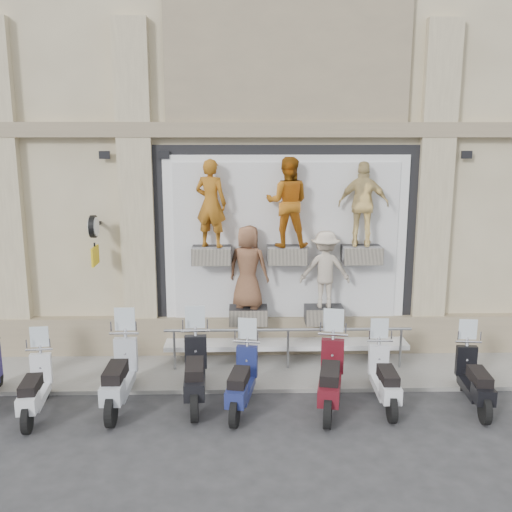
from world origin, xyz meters
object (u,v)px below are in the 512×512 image
object	(u,v)px
scooter_b	(34,377)
scooter_e	(242,369)
scooter_c	(119,363)
scooter_f	(331,364)
scooter_h	(475,368)
guard_rail	(288,350)
clock_sign_bracket	(94,234)
scooter_d	(195,360)
scooter_g	(385,367)

from	to	relation	value
scooter_b	scooter_e	world-z (taller)	scooter_e
scooter_b	scooter_e	xyz separation A→B (m)	(3.55, 0.14, 0.04)
scooter_c	scooter_b	bearing A→B (deg)	-168.14
scooter_f	scooter_h	world-z (taller)	scooter_f
guard_rail	scooter_h	size ratio (longest dim) A/B	2.88
clock_sign_bracket	scooter_d	size ratio (longest dim) A/B	0.51
guard_rail	scooter_e	bearing A→B (deg)	-120.52
scooter_d	scooter_f	size ratio (longest dim) A/B	0.99
scooter_d	scooter_e	bearing A→B (deg)	-21.70
scooter_d	scooter_c	bearing A→B (deg)	-177.42
scooter_b	scooter_f	bearing A→B (deg)	-4.92
scooter_e	scooter_h	xyz separation A→B (m)	(4.12, 0.01, -0.03)
clock_sign_bracket	scooter_f	distance (m)	5.35
scooter_h	scooter_b	bearing A→B (deg)	-173.73
scooter_f	scooter_g	bearing A→B (deg)	16.62
guard_rail	scooter_b	size ratio (longest dim) A/B	2.93
clock_sign_bracket	scooter_c	world-z (taller)	clock_sign_bracket
scooter_c	scooter_g	bearing A→B (deg)	-0.66
guard_rail	scooter_h	world-z (taller)	scooter_h
scooter_d	scooter_h	xyz separation A→B (m)	(4.96, -0.27, -0.09)
scooter_d	scooter_h	distance (m)	4.97
guard_rail	scooter_h	distance (m)	3.56
scooter_c	scooter_h	xyz separation A→B (m)	(6.29, -0.14, -0.10)
scooter_f	scooter_b	bearing A→B (deg)	-166.76
scooter_e	scooter_h	size ratio (longest dim) A/B	1.04
clock_sign_bracket	scooter_g	distance (m)	6.20
guard_rail	scooter_g	bearing A→B (deg)	-42.98
scooter_d	scooter_e	world-z (taller)	scooter_d
scooter_b	scooter_h	bearing A→B (deg)	-5.47
clock_sign_bracket	scooter_c	distance (m)	2.87
scooter_g	scooter_h	size ratio (longest dim) A/B	1.00
scooter_c	scooter_f	world-z (taller)	scooter_c
scooter_e	scooter_b	bearing A→B (deg)	-167.48
clock_sign_bracket	scooter_c	size ratio (longest dim) A/B	0.51
scooter_c	scooter_f	bearing A→B (deg)	-2.17
guard_rail	scooter_c	world-z (taller)	scooter_c
clock_sign_bracket	scooter_e	distance (m)	4.15
guard_rail	clock_sign_bracket	world-z (taller)	clock_sign_bracket
scooter_c	scooter_g	size ratio (longest dim) A/B	1.14
scooter_c	scooter_d	xyz separation A→B (m)	(1.32, 0.13, -0.01)
clock_sign_bracket	scooter_h	bearing A→B (deg)	-16.09
scooter_d	scooter_h	size ratio (longest dim) A/B	1.13
guard_rail	scooter_e	world-z (taller)	scooter_e
scooter_b	scooter_d	world-z (taller)	scooter_d
scooter_g	scooter_c	bearing A→B (deg)	-179.12
scooter_e	scooter_f	xyz separation A→B (m)	(1.56, 0.01, 0.07)
clock_sign_bracket	guard_rail	bearing A→B (deg)	-6.84
scooter_f	scooter_h	xyz separation A→B (m)	(2.56, 0.00, -0.10)
scooter_c	scooter_e	distance (m)	2.17
scooter_c	scooter_h	bearing A→B (deg)	-1.26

